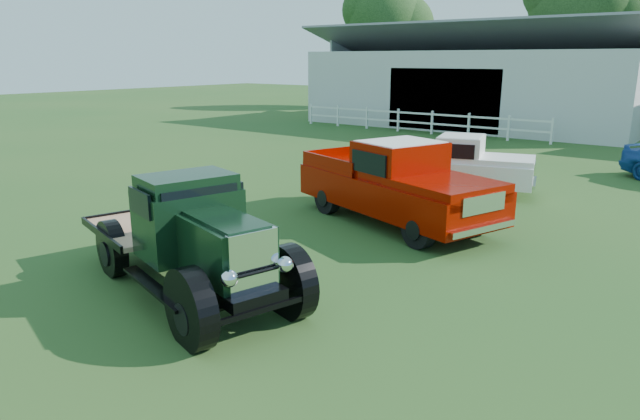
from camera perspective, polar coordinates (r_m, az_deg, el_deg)
The scene contains 8 objects.
ground at distance 10.22m, azimuth -5.04°, elevation -6.90°, with size 120.00×120.00×0.00m, color #234D1D.
shed_left at distance 35.60m, azimuth 15.80°, elevation 12.76°, with size 18.80×10.20×5.60m, color silver, non-canonical shape.
fence_rail at distance 30.75m, azimuth 9.46°, elevation 8.75°, with size 14.20×0.16×1.20m, color white, non-canonical shape.
tree_a at distance 46.87m, azimuth 6.42°, elevation 16.59°, with size 6.30×6.30×10.50m, color black, non-canonical shape.
tree_b at distance 42.30m, azimuth 24.31°, elevation 16.30°, with size 6.90×6.90×11.50m, color black, non-canonical shape.
vintage_flatbed at distance 9.65m, azimuth -13.14°, elevation -2.27°, with size 5.06×2.00×2.00m, color black, non-canonical shape.
red_pickup at distance 13.48m, azimuth 7.60°, elevation 2.81°, with size 5.44×2.09×1.98m, color #870B00, non-canonical shape.
white_pickup at distance 17.10m, azimuth 13.52°, elevation 4.46°, with size 4.41×1.71×1.62m, color white, non-canonical shape.
Camera 1 is at (6.48, -6.94, 3.78)m, focal length 32.00 mm.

